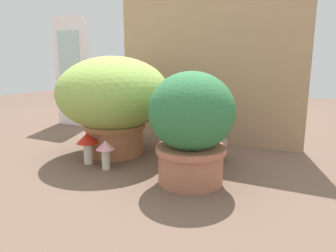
# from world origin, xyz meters

# --- Properties ---
(ground_plane) EXTENTS (6.00, 6.00, 0.00)m
(ground_plane) POSITION_xyz_m (0.00, 0.00, 0.00)
(ground_plane) COLOR brown
(cardboard_backdrop) EXTENTS (1.10, 0.03, 0.99)m
(cardboard_backdrop) POSITION_xyz_m (0.09, 0.52, 0.50)
(cardboard_backdrop) COLOR tan
(cardboard_backdrop) RESTS_ON ground
(window_panel_white) EXTENTS (0.29, 0.05, 0.77)m
(window_panel_white) POSITION_xyz_m (-0.93, 0.53, 0.39)
(window_panel_white) COLOR white
(window_panel_white) RESTS_ON ground
(grass_planter) EXTENTS (0.56, 0.56, 0.50)m
(grass_planter) POSITION_xyz_m (-0.24, 0.06, 0.29)
(grass_planter) COLOR #AD6A47
(grass_planter) RESTS_ON ground
(leafy_planter) EXTENTS (0.34, 0.34, 0.44)m
(leafy_planter) POSITION_xyz_m (0.26, -0.13, 0.24)
(leafy_planter) COLOR #AE6A4F
(leafy_planter) RESTS_ON ground
(cat) EXTENTS (0.33, 0.31, 0.32)m
(cat) POSITION_xyz_m (0.22, 0.19, 0.12)
(cat) COLOR #625B4D
(cat) RESTS_ON ground
(mushroom_ornament_red) EXTENTS (0.10, 0.10, 0.15)m
(mushroom_ornament_red) POSITION_xyz_m (-0.26, -0.13, 0.10)
(mushroom_ornament_red) COLOR silver
(mushroom_ornament_red) RESTS_ON ground
(mushroom_ornament_pink) EXTENTS (0.09, 0.09, 0.13)m
(mushroom_ornament_pink) POSITION_xyz_m (-0.13, -0.15, 0.09)
(mushroom_ornament_pink) COLOR silver
(mushroom_ornament_pink) RESTS_ON ground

